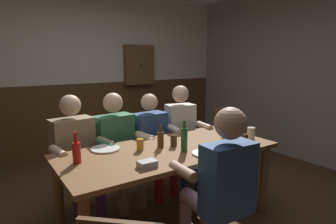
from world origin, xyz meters
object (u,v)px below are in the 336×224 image
(pint_glass_1, at_px, (231,138))
(bottle_0, at_px, (184,139))
(chair_empty_far_end, at_px, (224,137))
(plate_0, at_px, (205,153))
(bottle_2, at_px, (77,151))
(pint_glass_5, at_px, (140,145))
(person_3, at_px, (183,131))
(pint_glass_0, at_px, (225,132))
(person_1, at_px, (118,143))
(person_2, at_px, (153,139))
(person_4, at_px, (220,181))
(pint_glass_3, at_px, (251,134))
(bottle_1, at_px, (161,139))
(plate_1, at_px, (105,149))
(dining_table, at_px, (169,159))
(pint_glass_2, at_px, (244,140))
(pint_glass_4, at_px, (174,140))
(condiment_caddy, at_px, (147,164))
(wall_dart_cabinet, at_px, (139,65))
(person_0, at_px, (76,150))

(pint_glass_1, bearing_deg, bottle_0, 167.61)
(chair_empty_far_end, height_order, plate_0, chair_empty_far_end)
(bottle_2, bearing_deg, pint_glass_5, 0.63)
(person_3, xyz_separation_m, pint_glass_0, (0.03, -0.70, 0.13))
(person_1, height_order, bottle_2, person_1)
(person_2, distance_m, pint_glass_5, 0.76)
(person_4, distance_m, bottle_2, 1.13)
(person_2, xyz_separation_m, pint_glass_3, (0.62, -0.90, 0.17))
(bottle_1, bearing_deg, plate_1, 154.27)
(dining_table, distance_m, pint_glass_3, 0.90)
(pint_glass_2, bearing_deg, chair_empty_far_end, 52.92)
(pint_glass_4, distance_m, pint_glass_5, 0.33)
(person_2, bearing_deg, condiment_caddy, 51.66)
(plate_1, xyz_separation_m, wall_dart_cabinet, (1.55, 2.22, 0.70))
(bottle_1, relative_size, wall_dart_cabinet, 0.31)
(chair_empty_far_end, distance_m, wall_dart_cabinet, 2.09)
(plate_0, relative_size, pint_glass_5, 2.12)
(plate_1, distance_m, pint_glass_0, 1.24)
(person_4, height_order, plate_0, person_4)
(plate_0, bearing_deg, pint_glass_2, -1.12)
(person_0, bearing_deg, pint_glass_3, 142.40)
(pint_glass_4, bearing_deg, person_2, 76.68)
(dining_table, xyz_separation_m, plate_0, (0.17, -0.30, 0.10))
(condiment_caddy, distance_m, plate_0, 0.56)
(bottle_2, bearing_deg, pint_glass_4, -3.87)
(person_2, bearing_deg, pint_glass_0, 118.32)
(person_0, distance_m, person_1, 0.45)
(person_3, height_order, bottle_2, person_3)
(condiment_caddy, distance_m, pint_glass_2, 1.05)
(person_0, bearing_deg, wall_dart_cabinet, -139.80)
(condiment_caddy, bearing_deg, pint_glass_2, -1.56)
(person_4, height_order, wall_dart_cabinet, wall_dart_cabinet)
(plate_0, bearing_deg, person_3, 63.18)
(plate_0, height_order, pint_glass_3, pint_glass_3)
(pint_glass_0, xyz_separation_m, pint_glass_2, (-0.03, -0.29, -0.00))
(bottle_1, bearing_deg, condiment_caddy, -134.09)
(dining_table, bearing_deg, person_2, 71.17)
(bottle_1, xyz_separation_m, pint_glass_4, (0.12, -0.04, -0.03))
(dining_table, height_order, pint_glass_5, pint_glass_5)
(person_4, bearing_deg, chair_empty_far_end, 46.85)
(person_1, xyz_separation_m, bottle_1, (0.17, -0.60, 0.17))
(person_2, bearing_deg, pint_glass_3, 119.30)
(pint_glass_0, height_order, pint_glass_5, pint_glass_0)
(person_1, distance_m, condiment_caddy, 0.98)
(pint_glass_2, bearing_deg, pint_glass_3, 23.56)
(bottle_1, relative_size, bottle_2, 0.85)
(dining_table, height_order, plate_1, plate_1)
(person_1, relative_size, chair_empty_far_end, 1.38)
(person_0, distance_m, pint_glass_5, 0.72)
(plate_1, relative_size, wall_dart_cabinet, 0.37)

